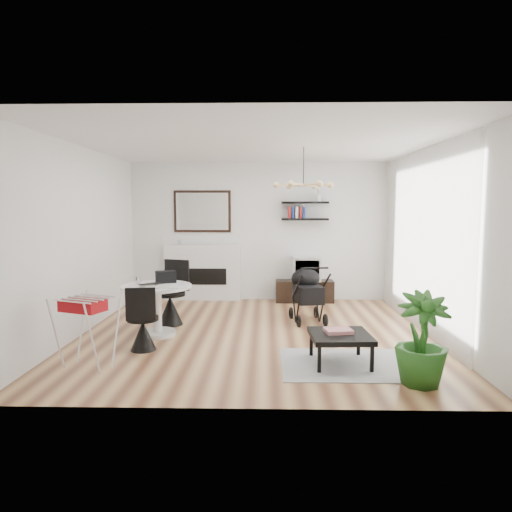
{
  "coord_description": "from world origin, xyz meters",
  "views": [
    {
      "loc": [
        0.16,
        -6.47,
        1.81
      ],
      "look_at": [
        0.0,
        0.4,
        1.09
      ],
      "focal_mm": 32.0,
      "sensor_mm": 36.0,
      "label": 1
    }
  ],
  "objects_px": {
    "dining_table": "(157,302)",
    "potted_plant": "(422,339)",
    "coffee_table": "(340,337)",
    "drying_rack": "(87,331)",
    "crt_tv": "(306,269)",
    "tv_console": "(304,291)",
    "stroller": "(307,296)",
    "fireplace": "(203,266)"
  },
  "relations": [
    {
      "from": "stroller",
      "to": "coffee_table",
      "type": "xyz_separation_m",
      "value": [
        0.21,
        -2.02,
        -0.08
      ]
    },
    {
      "from": "fireplace",
      "to": "stroller",
      "type": "xyz_separation_m",
      "value": [
        1.92,
        -1.67,
        -0.28
      ]
    },
    {
      "from": "tv_console",
      "to": "stroller",
      "type": "distance_m",
      "value": 1.56
    },
    {
      "from": "crt_tv",
      "to": "potted_plant",
      "type": "relative_size",
      "value": 0.55
    },
    {
      "from": "fireplace",
      "to": "dining_table",
      "type": "height_order",
      "value": "fireplace"
    },
    {
      "from": "coffee_table",
      "to": "tv_console",
      "type": "bearing_deg",
      "value": 91.95
    },
    {
      "from": "crt_tv",
      "to": "drying_rack",
      "type": "distance_m",
      "value": 4.7
    },
    {
      "from": "dining_table",
      "to": "potted_plant",
      "type": "relative_size",
      "value": 1.03
    },
    {
      "from": "tv_console",
      "to": "coffee_table",
      "type": "xyz_separation_m",
      "value": [
        0.12,
        -3.57,
        0.11
      ]
    },
    {
      "from": "tv_console",
      "to": "coffee_table",
      "type": "relative_size",
      "value": 1.54
    },
    {
      "from": "tv_console",
      "to": "dining_table",
      "type": "xyz_separation_m",
      "value": [
        -2.3,
        -2.41,
        0.27
      ]
    },
    {
      "from": "stroller",
      "to": "drying_rack",
      "type": "bearing_deg",
      "value": -149.87
    },
    {
      "from": "potted_plant",
      "to": "dining_table",
      "type": "bearing_deg",
      "value": 150.77
    },
    {
      "from": "fireplace",
      "to": "potted_plant",
      "type": "bearing_deg",
      "value": -56.47
    },
    {
      "from": "fireplace",
      "to": "dining_table",
      "type": "bearing_deg",
      "value": -96.73
    },
    {
      "from": "potted_plant",
      "to": "fireplace",
      "type": "bearing_deg",
      "value": 123.53
    },
    {
      "from": "tv_console",
      "to": "crt_tv",
      "type": "bearing_deg",
      "value": -5.77
    },
    {
      "from": "dining_table",
      "to": "coffee_table",
      "type": "xyz_separation_m",
      "value": [
        2.42,
        -1.16,
        -0.16
      ]
    },
    {
      "from": "coffee_table",
      "to": "potted_plant",
      "type": "height_order",
      "value": "potted_plant"
    },
    {
      "from": "tv_console",
      "to": "potted_plant",
      "type": "xyz_separation_m",
      "value": [
        0.85,
        -4.18,
        0.27
      ]
    },
    {
      "from": "dining_table",
      "to": "potted_plant",
      "type": "distance_m",
      "value": 3.61
    },
    {
      "from": "tv_console",
      "to": "drying_rack",
      "type": "distance_m",
      "value": 4.68
    },
    {
      "from": "fireplace",
      "to": "potted_plant",
      "type": "xyz_separation_m",
      "value": [
        2.85,
        -4.31,
        -0.2
      ]
    },
    {
      "from": "dining_table",
      "to": "coffee_table",
      "type": "distance_m",
      "value": 2.69
    },
    {
      "from": "fireplace",
      "to": "crt_tv",
      "type": "xyz_separation_m",
      "value": [
        2.03,
        -0.13,
        -0.04
      ]
    },
    {
      "from": "dining_table",
      "to": "coffee_table",
      "type": "bearing_deg",
      "value": -25.5
    },
    {
      "from": "crt_tv",
      "to": "drying_rack",
      "type": "relative_size",
      "value": 0.65
    },
    {
      "from": "crt_tv",
      "to": "stroller",
      "type": "xyz_separation_m",
      "value": [
        -0.12,
        -1.54,
        -0.24
      ]
    },
    {
      "from": "dining_table",
      "to": "drying_rack",
      "type": "bearing_deg",
      "value": -109.42
    },
    {
      "from": "crt_tv",
      "to": "potted_plant",
      "type": "height_order",
      "value": "potted_plant"
    },
    {
      "from": "drying_rack",
      "to": "coffee_table",
      "type": "xyz_separation_m",
      "value": [
        2.9,
        0.19,
        -0.11
      ]
    },
    {
      "from": "fireplace",
      "to": "drying_rack",
      "type": "xyz_separation_m",
      "value": [
        -0.78,
        -3.89,
        -0.25
      ]
    },
    {
      "from": "tv_console",
      "to": "potted_plant",
      "type": "bearing_deg",
      "value": -78.46
    },
    {
      "from": "fireplace",
      "to": "potted_plant",
      "type": "distance_m",
      "value": 5.17
    },
    {
      "from": "coffee_table",
      "to": "potted_plant",
      "type": "xyz_separation_m",
      "value": [
        0.73,
        -0.61,
        0.16
      ]
    },
    {
      "from": "tv_console",
      "to": "stroller",
      "type": "height_order",
      "value": "stroller"
    },
    {
      "from": "fireplace",
      "to": "dining_table",
      "type": "relative_size",
      "value": 2.18
    },
    {
      "from": "coffee_table",
      "to": "drying_rack",
      "type": "bearing_deg",
      "value": -176.22
    },
    {
      "from": "dining_table",
      "to": "stroller",
      "type": "height_order",
      "value": "stroller"
    },
    {
      "from": "crt_tv",
      "to": "coffee_table",
      "type": "distance_m",
      "value": 3.58
    },
    {
      "from": "stroller",
      "to": "dining_table",
      "type": "bearing_deg",
      "value": -167.96
    },
    {
      "from": "tv_console",
      "to": "stroller",
      "type": "bearing_deg",
      "value": -93.16
    }
  ]
}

